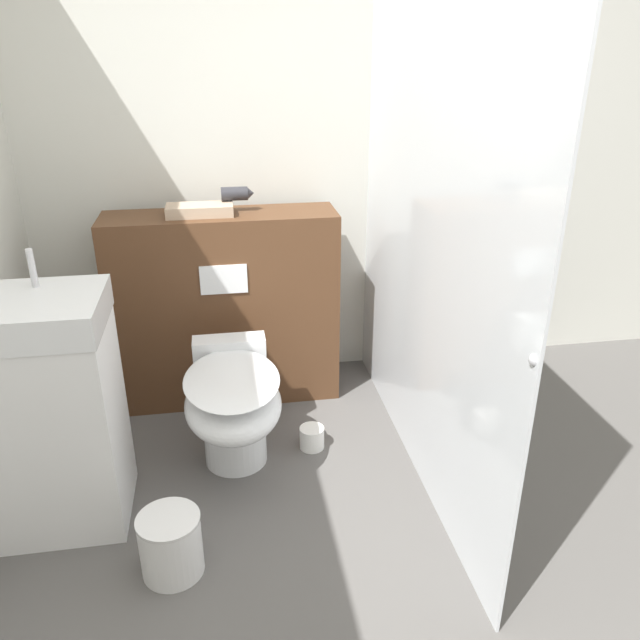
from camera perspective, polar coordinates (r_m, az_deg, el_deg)
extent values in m
cube|color=silver|center=(3.26, -2.48, 15.83)|extent=(8.00, 0.06, 2.50)
cube|color=#51331E|center=(3.18, -8.63, 1.04)|extent=(1.12, 0.31, 0.97)
cube|color=white|center=(2.95, -8.80, 3.67)|extent=(0.22, 0.01, 0.14)
cube|color=silver|center=(2.47, 9.60, 6.96)|extent=(0.01, 1.88, 2.00)
sphere|color=#B2B2B7|center=(1.71, 19.10, -3.45)|extent=(0.04, 0.04, 0.04)
cylinder|color=white|center=(2.80, -7.80, -9.78)|extent=(0.27, 0.27, 0.33)
ellipsoid|color=white|center=(2.62, -7.94, -7.57)|extent=(0.40, 0.55, 0.21)
ellipsoid|color=white|center=(2.56, -8.08, -5.38)|extent=(0.39, 0.54, 0.02)
cube|color=white|center=(2.85, -8.25, -3.24)|extent=(0.32, 0.11, 0.18)
cube|color=white|center=(2.56, -23.13, -9.02)|extent=(0.47, 0.41, 0.80)
cube|color=white|center=(2.36, -24.92, 0.47)|extent=(0.48, 0.42, 0.12)
cylinder|color=silver|center=(2.42, -24.82, 4.34)|extent=(0.02, 0.02, 0.14)
cylinder|color=#2D2D33|center=(3.04, -7.83, 11.37)|extent=(0.13, 0.07, 0.07)
cone|color=#2D2D33|center=(3.04, -6.34, 11.46)|extent=(0.03, 0.06, 0.06)
cylinder|color=#2D2D33|center=(3.05, -8.26, 10.50)|extent=(0.03, 0.03, 0.08)
cube|color=tan|center=(3.00, -10.94, 9.84)|extent=(0.31, 0.15, 0.05)
cylinder|color=white|center=(2.92, -0.75, -10.70)|extent=(0.11, 0.11, 0.10)
cylinder|color=silver|center=(2.36, -13.46, -19.45)|extent=(0.22, 0.22, 0.22)
cylinder|color=silver|center=(2.29, -13.75, -17.31)|extent=(0.22, 0.22, 0.01)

